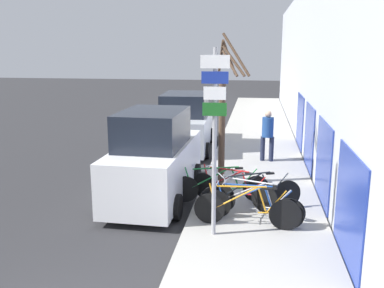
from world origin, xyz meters
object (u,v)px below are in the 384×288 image
at_px(signpost, 215,131).
at_px(pedestrian_near, 268,132).
at_px(street_tree, 224,115).
at_px(bicycle_5, 221,187).
at_px(bicycle_2, 255,202).
at_px(parked_car_1, 186,124).
at_px(parked_car_0, 155,160).
at_px(bicycle_0, 247,209).
at_px(bicycle_1, 253,206).
at_px(bicycle_3, 251,195).
at_px(bicycle_4, 233,190).

height_order(signpost, pedestrian_near, signpost).
xyz_separation_m(signpost, street_tree, (-0.10, 3.55, -0.22)).
xyz_separation_m(bicycle_5, street_tree, (-0.08, 1.55, 1.62)).
height_order(bicycle_2, pedestrian_near, pedestrian_near).
bearing_deg(parked_car_1, parked_car_0, -90.92).
bearing_deg(signpost, parked_car_1, 103.48).
bearing_deg(bicycle_2, bicycle_0, -172.71).
xyz_separation_m(bicycle_1, pedestrian_near, (0.41, 5.54, 0.64)).
bearing_deg(bicycle_0, parked_car_0, 57.41).
distance_m(bicycle_1, pedestrian_near, 5.59).
height_order(bicycle_1, bicycle_2, bicycle_2).
relative_size(bicycle_2, parked_car_1, 0.45).
bearing_deg(signpost, bicycle_3, 62.48).
bearing_deg(bicycle_0, bicycle_3, -0.60).
xyz_separation_m(bicycle_1, parked_car_0, (-2.65, 1.55, 0.57)).
height_order(bicycle_2, parked_car_0, parked_car_0).
xyz_separation_m(signpost, bicycle_5, (-0.02, 2.00, -1.84)).
height_order(parked_car_1, pedestrian_near, parked_car_1).
bearing_deg(bicycle_5, parked_car_0, 68.30).
bearing_deg(parked_car_1, street_tree, -70.54).
xyz_separation_m(bicycle_0, bicycle_5, (-0.70, 1.50, -0.00)).
bearing_deg(bicycle_5, bicycle_1, -154.83).
xyz_separation_m(bicycle_5, pedestrian_near, (1.25, 4.36, 0.62)).
bearing_deg(parked_car_1, bicycle_5, -74.95).
relative_size(bicycle_3, bicycle_5, 0.98).
xyz_separation_m(parked_car_0, parked_car_1, (-0.15, 5.89, -0.06)).
distance_m(bicycle_0, parked_car_0, 3.18).
height_order(bicycle_0, parked_car_0, parked_car_0).
bearing_deg(parked_car_0, bicycle_0, -35.00).
distance_m(pedestrian_near, street_tree, 3.26).
bearing_deg(pedestrian_near, bicycle_3, 92.67).
bearing_deg(parked_car_1, bicycle_2, -71.05).
bearing_deg(parked_car_1, bicycle_0, -73.42).
bearing_deg(bicycle_1, bicycle_3, 16.08).
relative_size(bicycle_4, parked_car_0, 0.49).
relative_size(bicycle_0, bicycle_4, 1.08).
bearing_deg(signpost, pedestrian_near, 79.07).
bearing_deg(bicycle_4, bicycle_3, -103.25).
xyz_separation_m(pedestrian_near, street_tree, (-1.32, -2.81, 1.00)).
bearing_deg(bicycle_0, bicycle_5, 29.05).
relative_size(parked_car_1, street_tree, 1.12).
distance_m(bicycle_3, parked_car_1, 7.36).
relative_size(signpost, bicycle_5, 1.57).
bearing_deg(bicycle_1, bicycle_4, 37.63).
height_order(signpost, bicycle_1, signpost).
bearing_deg(parked_car_0, bicycle_3, -17.90).
height_order(bicycle_1, parked_car_1, parked_car_1).
bearing_deg(pedestrian_near, bicycle_1, 93.95).
xyz_separation_m(bicycle_2, street_tree, (-0.95, 2.56, 1.63)).
xyz_separation_m(bicycle_0, pedestrian_near, (0.55, 5.86, 0.62)).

